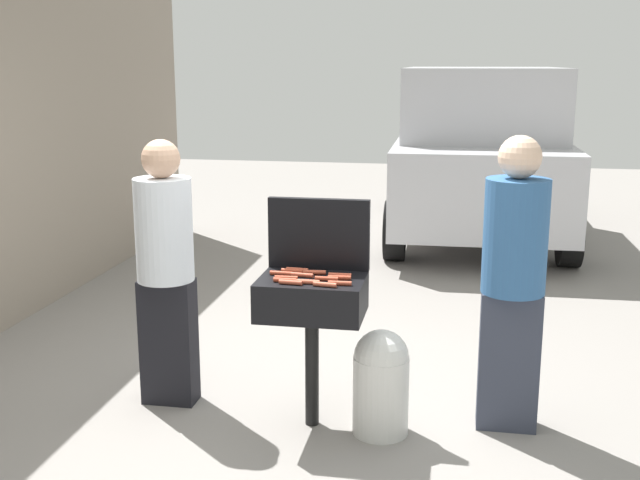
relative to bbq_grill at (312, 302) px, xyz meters
The scene contains 21 objects.
ground_plane 0.81m from the bbq_grill, 138.38° to the left, with size 24.00×24.00×0.00m, color gray.
bbq_grill is the anchor object (origin of this frame).
grill_lid_open 0.41m from the bbq_grill, 90.00° to the left, with size 0.60×0.05×0.42m, color black.
hot_dog_0 0.18m from the bbq_grill, 24.52° to the right, with size 0.03×0.03×0.13m, color #AD4228.
hot_dog_1 0.22m from the bbq_grill, 132.63° to the left, with size 0.03×0.03×0.13m, color #B74C33.
hot_dog_2 0.17m from the bbq_grill, 89.54° to the left, with size 0.03×0.03×0.13m, color #B74C33.
hot_dog_3 0.23m from the bbq_grill, 139.29° to the right, with size 0.03×0.03×0.13m, color #AD4228.
hot_dog_4 0.21m from the bbq_grill, 153.89° to the right, with size 0.03×0.03×0.13m, color #AD4228.
hot_dog_5 0.20m from the bbq_grill, 88.89° to the right, with size 0.03×0.03×0.13m, color #C6593D.
hot_dog_6 0.24m from the bbq_grill, 57.07° to the right, with size 0.03×0.03×0.13m, color #C6593D.
hot_dog_7 0.16m from the bbq_grill, 168.93° to the left, with size 0.03×0.03×0.13m, color #B74C33.
hot_dog_8 0.22m from the bbq_grill, 16.96° to the left, with size 0.03×0.03×0.13m, color #B74C33.
hot_dog_9 0.24m from the bbq_grill, behind, with size 0.03×0.03×0.13m, color #AD4228.
hot_dog_10 0.26m from the bbq_grill, 33.26° to the right, with size 0.03×0.03×0.13m, color #B74C33.
hot_dog_11 0.23m from the bbq_grill, 120.86° to the right, with size 0.03×0.03×0.13m, color #B74C33.
hot_dog_12 0.22m from the bbq_grill, ahead, with size 0.03×0.03×0.13m, color #AD4228.
hot_dog_13 0.22m from the bbq_grill, 146.23° to the left, with size 0.03×0.03×0.13m, color #AD4228.
propane_tank 0.59m from the bbq_grill, ahead, with size 0.32×0.32×0.62m.
person_left 0.96m from the bbq_grill, behind, with size 0.35×0.35×1.65m.
person_right 1.15m from the bbq_grill, ahead, with size 0.36×0.36×1.70m.
parked_minivan 5.64m from the bbq_grill, 79.73° to the left, with size 2.09×4.43×2.02m.
Camera 1 is at (1.04, -4.43, 2.09)m, focal length 44.34 mm.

